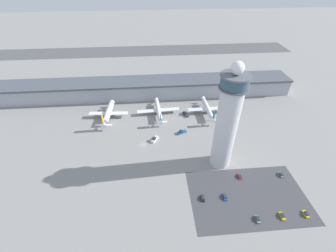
{
  "coord_description": "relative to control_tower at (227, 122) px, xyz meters",
  "views": [
    {
      "loc": [
        7.56,
        -118.83,
        105.68
      ],
      "look_at": [
        18.37,
        9.06,
        8.63
      ],
      "focal_mm": 24.0,
      "sensor_mm": 36.0,
      "label": 1
    }
  ],
  "objects": [
    {
      "name": "airplane_gate_alpha",
      "position": [
        -77.01,
        56.62,
        -27.9
      ],
      "size": [
        31.65,
        35.28,
        14.07
      ],
      "color": "white",
      "rests_on": "ground"
    },
    {
      "name": "control_tower",
      "position": [
        0.0,
        0.0,
        0.0
      ],
      "size": [
        15.49,
        15.49,
        66.96
      ],
      "color": "silver",
      "rests_on": "ground"
    },
    {
      "name": "runway_strip",
      "position": [
        -48.93,
        218.54,
        -32.29
      ],
      "size": [
        410.49,
        44.0,
        0.01
      ],
      "primitive_type": "cube",
      "color": "#515154",
      "rests_on": "ground"
    },
    {
      "name": "car_silver_sedan",
      "position": [
        -4.08,
        -26.42,
        -31.75
      ],
      "size": [
        1.83,
        4.55,
        1.41
      ],
      "color": "black",
      "rests_on": "ground"
    },
    {
      "name": "service_truck_catering",
      "position": [
        -20.14,
        31.66,
        -31.41
      ],
      "size": [
        7.61,
        5.19,
        2.56
      ],
      "color": "black",
      "rests_on": "ground"
    },
    {
      "name": "parking_lot_surface",
      "position": [
        8.93,
        -26.74,
        -32.29
      ],
      "size": [
        64.0,
        40.0,
        0.01
      ],
      "primitive_type": "cube",
      "color": "#424247",
      "rests_on": "ground"
    },
    {
      "name": "service_truck_baggage",
      "position": [
        -13.89,
        55.04,
        -31.31
      ],
      "size": [
        5.15,
        7.76,
        2.83
      ],
      "color": "black",
      "rests_on": "ground"
    },
    {
      "name": "ground_plane",
      "position": [
        -48.93,
        20.75,
        -32.29
      ],
      "size": [
        1000.0,
        1000.0,
        0.0
      ],
      "primitive_type": "plane",
      "color": "gray"
    },
    {
      "name": "terminal_building",
      "position": [
        -48.93,
        90.75,
        -24.32
      ],
      "size": [
        273.66,
        25.0,
        15.75
      ],
      "color": "#A3A8B2",
      "rests_on": "ground"
    },
    {
      "name": "car_yellow_taxi",
      "position": [
        34.37,
        -39.98,
        -31.68
      ],
      "size": [
        1.81,
        4.4,
        1.59
      ],
      "color": "black",
      "rests_on": "ground"
    },
    {
      "name": "car_green_van",
      "position": [
        21.77,
        -40.0,
        -31.69
      ],
      "size": [
        1.93,
        4.59,
        1.54
      ],
      "color": "black",
      "rests_on": "ground"
    },
    {
      "name": "service_truck_fuel",
      "position": [
        -40.59,
        25.01,
        -31.27
      ],
      "size": [
        5.91,
        7.33,
        2.94
      ],
      "color": "black",
      "rests_on": "ground"
    },
    {
      "name": "car_navy_sedan",
      "position": [
        -16.4,
        -26.26,
        -31.73
      ],
      "size": [
        1.8,
        4.23,
        1.46
      ],
      "color": "black",
      "rests_on": "ground"
    },
    {
      "name": "car_white_wagon",
      "position": [
        34.2,
        -13.95,
        -31.72
      ],
      "size": [
        1.95,
        4.35,
        1.47
      ],
      "color": "black",
      "rests_on": "ground"
    },
    {
      "name": "airplane_gate_bravo",
      "position": [
        -36.15,
        58.36,
        -28.53
      ],
      "size": [
        35.36,
        36.7,
        11.37
      ],
      "color": "white",
      "rests_on": "ground"
    },
    {
      "name": "car_red_hatchback",
      "position": [
        8.84,
        -13.06,
        -31.76
      ],
      "size": [
        2.0,
        4.44,
        1.37
      ],
      "color": "black",
      "rests_on": "ground"
    },
    {
      "name": "car_black_suv",
      "position": [
        8.61,
        -40.58,
        -31.71
      ],
      "size": [
        1.87,
        4.43,
        1.51
      ],
      "color": "black",
      "rests_on": "ground"
    },
    {
      "name": "airplane_gate_charlie",
      "position": [
        4.81,
        56.15,
        -27.8
      ],
      "size": [
        32.78,
        35.98,
        12.38
      ],
      "color": "silver",
      "rests_on": "ground"
    }
  ]
}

